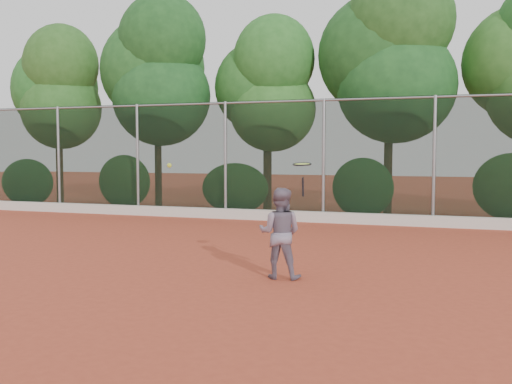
% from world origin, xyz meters
% --- Properties ---
extents(ground, '(80.00, 80.00, 0.00)m').
position_xyz_m(ground, '(0.00, 0.00, 0.00)').
color(ground, '#AB4028').
rests_on(ground, ground).
extents(concrete_curb, '(24.00, 0.20, 0.30)m').
position_xyz_m(concrete_curb, '(0.00, 6.82, 0.15)').
color(concrete_curb, beige).
rests_on(concrete_curb, ground).
extents(tennis_player, '(0.72, 0.58, 1.43)m').
position_xyz_m(tennis_player, '(0.88, -0.42, 0.72)').
color(tennis_player, slate).
rests_on(tennis_player, ground).
extents(chainlink_fence, '(24.09, 0.09, 3.50)m').
position_xyz_m(chainlink_fence, '(-0.00, 7.00, 1.86)').
color(chainlink_fence, black).
rests_on(chainlink_fence, ground).
extents(foliage_backdrop, '(23.70, 3.63, 7.55)m').
position_xyz_m(foliage_backdrop, '(-0.55, 8.98, 4.40)').
color(foliage_backdrop, '#49301C').
rests_on(foliage_backdrop, ground).
extents(tennis_racket, '(0.29, 0.29, 0.53)m').
position_xyz_m(tennis_racket, '(1.25, -0.51, 1.76)').
color(tennis_racket, black).
rests_on(tennis_racket, ground).
extents(tennis_ball_in_flight, '(0.07, 0.07, 0.07)m').
position_xyz_m(tennis_ball_in_flight, '(-0.90, -0.71, 1.77)').
color(tennis_ball_in_flight, '#B7CA2E').
rests_on(tennis_ball_in_flight, ground).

